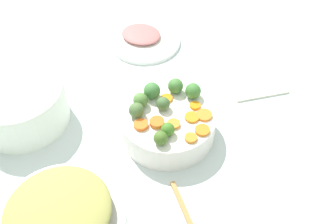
{
  "coord_description": "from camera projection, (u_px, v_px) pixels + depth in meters",
  "views": [
    {
      "loc": [
        0.62,
        -0.17,
        0.81
      ],
      "look_at": [
        -0.03,
        -0.02,
        0.1
      ],
      "focal_mm": 42.34,
      "sensor_mm": 36.0,
      "label": 1
    }
  ],
  "objects": [
    {
      "name": "tabletop",
      "position": [
        180.0,
        144.0,
        1.02
      ],
      "size": [
        2.4,
        2.4,
        0.02
      ],
      "primitive_type": "cube",
      "color": "silver",
      "rests_on": "ground"
    },
    {
      "name": "dish_towel",
      "position": [
        253.0,
        80.0,
        1.17
      ],
      "size": [
        0.16,
        0.16,
        0.01
      ],
      "primitive_type": "cube",
      "rotation": [
        0.0,
        0.0,
        0.02
      ],
      "color": "silver",
      "rests_on": "tabletop"
    },
    {
      "name": "ham_plate",
      "position": [
        145.0,
        41.0,
        1.3
      ],
      "size": [
        0.23,
        0.23,
        0.01
      ],
      "primitive_type": "cylinder",
      "color": "white",
      "rests_on": "tabletop"
    },
    {
      "name": "carrot_slice_7",
      "position": [
        202.0,
        130.0,
        0.94
      ],
      "size": [
        0.05,
        0.05,
        0.01
      ],
      "primitive_type": "cylinder",
      "rotation": [
        0.0,
        0.0,
        5.86
      ],
      "color": "orange",
      "rests_on": "serving_bowl_carrots"
    },
    {
      "name": "carrot_slice_3",
      "position": [
        191.0,
        138.0,
        0.92
      ],
      "size": [
        0.04,
        0.04,
        0.01
      ],
      "primitive_type": "cylinder",
      "rotation": [
        0.0,
        0.0,
        5.8
      ],
      "color": "orange",
      "rests_on": "serving_bowl_carrots"
    },
    {
      "name": "brussels_sprout_7",
      "position": [
        193.0,
        91.0,
        1.01
      ],
      "size": [
        0.04,
        0.04,
        0.04
      ],
      "primitive_type": "sphere",
      "color": "#437E37",
      "rests_on": "serving_bowl_carrots"
    },
    {
      "name": "brussels_sprout_5",
      "position": [
        168.0,
        129.0,
        0.92
      ],
      "size": [
        0.03,
        0.03,
        0.03
      ],
      "primitive_type": "sphere",
      "color": "#447B27",
      "rests_on": "serving_bowl_carrots"
    },
    {
      "name": "brussels_sprout_0",
      "position": [
        176.0,
        86.0,
        1.02
      ],
      "size": [
        0.04,
        0.04,
        0.04
      ],
      "primitive_type": "sphere",
      "color": "#497F3A",
      "rests_on": "serving_bowl_carrots"
    },
    {
      "name": "carrot_slice_6",
      "position": [
        204.0,
        115.0,
        0.97
      ],
      "size": [
        0.05,
        0.05,
        0.01
      ],
      "primitive_type": "cylinder",
      "rotation": [
        0.0,
        0.0,
        1.17
      ],
      "color": "orange",
      "rests_on": "serving_bowl_carrots"
    },
    {
      "name": "brussels_sprout_1",
      "position": [
        152.0,
        91.0,
        1.01
      ],
      "size": [
        0.04,
        0.04,
        0.04
      ],
      "primitive_type": "sphere",
      "color": "#447E3E",
      "rests_on": "serving_bowl_carrots"
    },
    {
      "name": "carrot_slice_1",
      "position": [
        167.0,
        98.0,
        1.01
      ],
      "size": [
        0.04,
        0.04,
        0.01
      ],
      "primitive_type": "cylinder",
      "rotation": [
        0.0,
        0.0,
        2.53
      ],
      "color": "orange",
      "rests_on": "serving_bowl_carrots"
    },
    {
      "name": "ham_slice_main",
      "position": [
        141.0,
        34.0,
        1.3
      ],
      "size": [
        0.17,
        0.17,
        0.02
      ],
      "primitive_type": "ellipsoid",
      "rotation": [
        0.0,
        0.0,
        0.77
      ],
      "color": "#CC7170",
      "rests_on": "ham_plate"
    },
    {
      "name": "carrot_slice_8",
      "position": [
        157.0,
        122.0,
        0.95
      ],
      "size": [
        0.05,
        0.05,
        0.01
      ],
      "primitive_type": "cylinder",
      "rotation": [
        0.0,
        0.0,
        1.09
      ],
      "color": "orange",
      "rests_on": "serving_bowl_carrots"
    },
    {
      "name": "brussels_sprout_4",
      "position": [
        137.0,
        110.0,
        0.96
      ],
      "size": [
        0.04,
        0.04,
        0.04
      ],
      "primitive_type": "sphere",
      "color": "#52723D",
      "rests_on": "serving_bowl_carrots"
    },
    {
      "name": "carrot_slice_2",
      "position": [
        174.0,
        124.0,
        0.95
      ],
      "size": [
        0.04,
        0.04,
        0.01
      ],
      "primitive_type": "cylinder",
      "rotation": [
        0.0,
        0.0,
        5.06
      ],
      "color": "orange",
      "rests_on": "serving_bowl_carrots"
    },
    {
      "name": "carrot_slice_5",
      "position": [
        195.0,
        106.0,
        0.99
      ],
      "size": [
        0.04,
        0.04,
        0.01
      ],
      "primitive_type": "cylinder",
      "rotation": [
        0.0,
        0.0,
        2.28
      ],
      "color": "orange",
      "rests_on": "serving_bowl_carrots"
    },
    {
      "name": "stuffing_mound",
      "position": [
        58.0,
        211.0,
        0.71
      ],
      "size": [
        0.2,
        0.2,
        0.05
      ],
      "primitive_type": "ellipsoid",
      "color": "tan",
      "rests_on": "metal_pot"
    },
    {
      "name": "casserole_dish",
      "position": [
        20.0,
        105.0,
        1.02
      ],
      "size": [
        0.24,
        0.24,
        0.11
      ],
      "primitive_type": "cylinder",
      "color": "white",
      "rests_on": "tabletop"
    },
    {
      "name": "carrot_slice_0",
      "position": [
        192.0,
        117.0,
        0.97
      ],
      "size": [
        0.05,
        0.05,
        0.01
      ],
      "primitive_type": "cylinder",
      "rotation": [
        0.0,
        0.0,
        2.8
      ],
      "color": "orange",
      "rests_on": "serving_bowl_carrots"
    },
    {
      "name": "brussels_sprout_6",
      "position": [
        161.0,
        138.0,
        0.9
      ],
      "size": [
        0.03,
        0.03,
        0.03
      ],
      "primitive_type": "sphere",
      "color": "#4A6E29",
      "rests_on": "serving_bowl_carrots"
    },
    {
      "name": "brussels_sprout_3",
      "position": [
        163.0,
        104.0,
        0.98
      ],
      "size": [
        0.03,
        0.03,
        0.03
      ],
      "primitive_type": "sphere",
      "color": "#486C3C",
      "rests_on": "serving_bowl_carrots"
    },
    {
      "name": "brussels_sprout_2",
      "position": [
        141.0,
        100.0,
        0.99
      ],
      "size": [
        0.04,
        0.04,
        0.04
      ],
      "primitive_type": "sphere",
      "color": "#58853F",
      "rests_on": "serving_bowl_carrots"
    },
    {
      "name": "carrot_slice_4",
      "position": [
        141.0,
        125.0,
        0.95
      ],
      "size": [
        0.05,
        0.05,
        0.01
      ],
      "primitive_type": "cylinder",
      "rotation": [
        0.0,
        0.0,
        5.47
      ],
      "color": "orange",
      "rests_on": "serving_bowl_carrots"
    },
    {
      "name": "serving_bowl_carrots",
      "position": [
        168.0,
        125.0,
        1.0
      ],
      "size": [
        0.24,
        0.24,
        0.07
      ],
      "primitive_type": "cylinder",
      "color": "white",
      "rests_on": "tabletop"
    }
  ]
}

